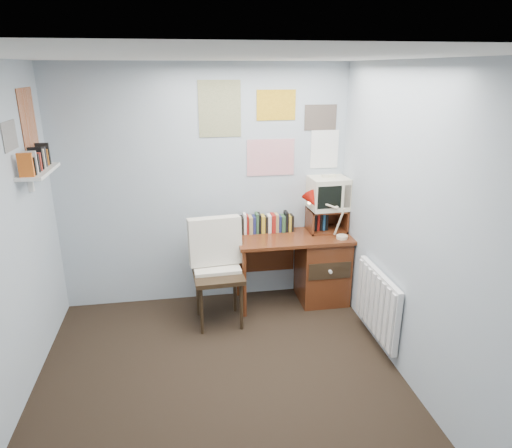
{
  "coord_description": "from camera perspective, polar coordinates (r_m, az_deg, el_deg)",
  "views": [
    {
      "loc": [
        -0.23,
        -2.88,
        2.44
      ],
      "look_at": [
        0.41,
        0.97,
        1.1
      ],
      "focal_mm": 32.0,
      "sensor_mm": 36.0,
      "label": 1
    }
  ],
  "objects": [
    {
      "name": "back_wall",
      "position": [
        4.79,
        -6.47,
        4.48
      ],
      "size": [
        3.0,
        0.02,
        2.5
      ],
      "primitive_type": "cube",
      "color": "#A5B3BD",
      "rests_on": "ground"
    },
    {
      "name": "book_row",
      "position": [
        4.89,
        1.5,
        0.25
      ],
      "size": [
        0.6,
        0.14,
        0.22
      ],
      "primitive_type": "cube",
      "color": "#622D16",
      "rests_on": "desk"
    },
    {
      "name": "desk",
      "position": [
        5.01,
        7.63,
        -5.13
      ],
      "size": [
        1.2,
        0.55,
        0.76
      ],
      "color": "#622D16",
      "rests_on": "ground"
    },
    {
      "name": "ground",
      "position": [
        3.78,
        -4.02,
        -21.24
      ],
      "size": [
        3.5,
        3.5,
        0.0
      ],
      "primitive_type": "plane",
      "color": "black",
      "rests_on": "ground"
    },
    {
      "name": "ceiling",
      "position": [
        2.89,
        -5.23,
        20.12
      ],
      "size": [
        3.0,
        3.5,
        0.02
      ],
      "primitive_type": "cube",
      "color": "white",
      "rests_on": "back_wall"
    },
    {
      "name": "radiator",
      "position": [
        4.33,
        14.96,
        -9.54
      ],
      "size": [
        0.09,
        0.8,
        0.6
      ],
      "primitive_type": "cube",
      "color": "white",
      "rests_on": "right_wall"
    },
    {
      "name": "right_wall",
      "position": [
        3.57,
        20.22,
        -1.71
      ],
      "size": [
        0.02,
        3.5,
        2.5
      ],
      "primitive_type": "cube",
      "color": "#A5B3BD",
      "rests_on": "ground"
    },
    {
      "name": "crt_tv",
      "position": [
        4.9,
        8.96,
        4.05
      ],
      "size": [
        0.4,
        0.38,
        0.37
      ],
      "primitive_type": "cube",
      "rotation": [
        0.0,
        0.0,
        0.04
      ],
      "color": "beige",
      "rests_on": "tv_riser"
    },
    {
      "name": "wall_shelf",
      "position": [
        4.23,
        -25.51,
        5.97
      ],
      "size": [
        0.2,
        0.62,
        0.24
      ],
      "primitive_type": "cube",
      "color": "white",
      "rests_on": "left_wall"
    },
    {
      "name": "desk_chair",
      "position": [
        4.5,
        -4.74,
        -6.47
      ],
      "size": [
        0.54,
        0.52,
        1.02
      ],
      "primitive_type": "cube",
      "rotation": [
        0.0,
        0.0,
        0.05
      ],
      "color": "black",
      "rests_on": "ground"
    },
    {
      "name": "posters_left",
      "position": [
        4.2,
        -27.5,
        10.9
      ],
      "size": [
        0.01,
        0.7,
        0.6
      ],
      "primitive_type": "cube",
      "color": "white",
      "rests_on": "left_wall"
    },
    {
      "name": "tv_riser",
      "position": [
        4.97,
        8.8,
        0.55
      ],
      "size": [
        0.4,
        0.3,
        0.25
      ],
      "primitive_type": "cube",
      "color": "#622D16",
      "rests_on": "desk"
    },
    {
      "name": "posters_back",
      "position": [
        4.75,
        1.89,
        11.86
      ],
      "size": [
        1.2,
        0.01,
        0.9
      ],
      "primitive_type": "cube",
      "color": "white",
      "rests_on": "back_wall"
    },
    {
      "name": "desk_lamp",
      "position": [
        4.74,
        10.85,
        0.64
      ],
      "size": [
        0.31,
        0.27,
        0.43
      ],
      "primitive_type": "cube",
      "rotation": [
        0.0,
        0.0,
        -0.05
      ],
      "color": "#AF140B",
      "rests_on": "desk"
    }
  ]
}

